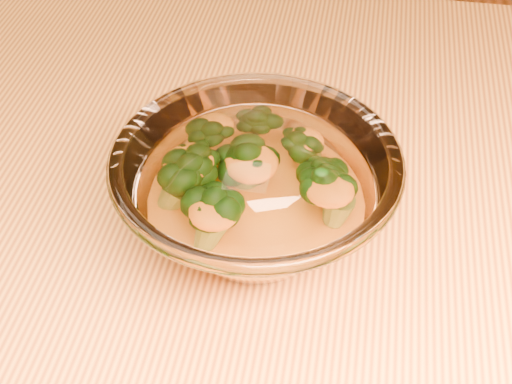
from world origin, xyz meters
TOP-DOWN VIEW (x-y plane):
  - table at (0.00, 0.00)m, footprint 1.20×0.80m
  - glass_bowl at (0.05, 0.03)m, footprint 0.19×0.19m
  - cheese_sauce at (0.05, 0.03)m, footprint 0.10×0.10m
  - broccoli_heap at (0.04, 0.04)m, footprint 0.13×0.12m

SIDE VIEW (x-z plane):
  - table at x=0.00m, z-range 0.28..1.03m
  - cheese_sauce at x=0.05m, z-range 0.76..0.79m
  - glass_bowl at x=0.05m, z-range 0.75..0.83m
  - broccoli_heap at x=0.04m, z-range 0.78..0.83m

